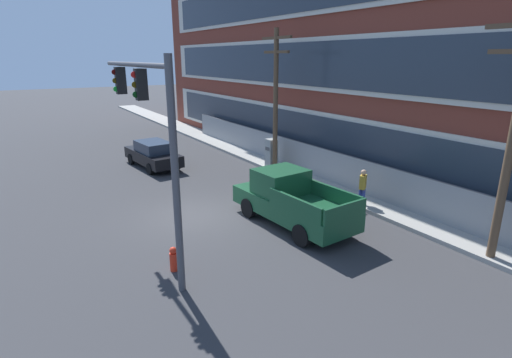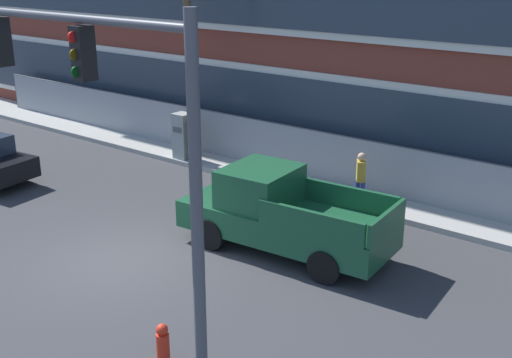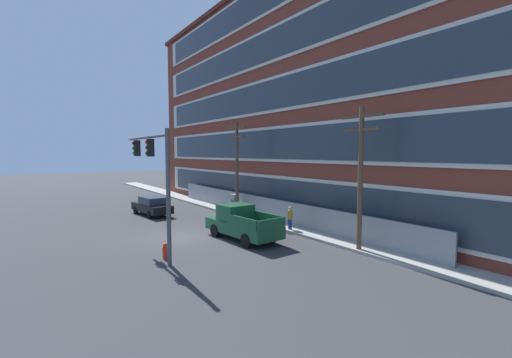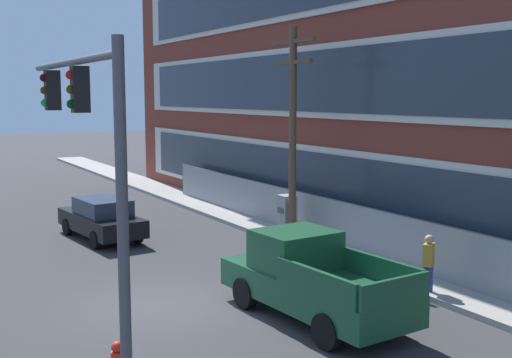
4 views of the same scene
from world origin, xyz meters
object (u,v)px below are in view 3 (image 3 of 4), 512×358
object	(u,v)px
fire_hydrant	(165,251)
traffic_signal_mast	(155,167)
pickup_truck_dark_green	(241,223)
sedan_black	(152,206)
electrical_cabinet	(235,205)
utility_pole_midblock	(361,171)
utility_pole_near_corner	(237,164)
pedestrian_near_cabinet	(290,217)

from	to	relation	value
fire_hydrant	traffic_signal_mast	bearing A→B (deg)	-165.94
pickup_truck_dark_green	sedan_black	world-z (taller)	pickup_truck_dark_green
traffic_signal_mast	pickup_truck_dark_green	world-z (taller)	traffic_signal_mast
electrical_cabinet	sedan_black	bearing A→B (deg)	-125.52
electrical_cabinet	fire_hydrant	distance (m)	12.01
pickup_truck_dark_green	traffic_signal_mast	bearing A→B (deg)	-86.23
sedan_black	electrical_cabinet	world-z (taller)	electrical_cabinet
utility_pole_midblock	fire_hydrant	world-z (taller)	utility_pole_midblock
fire_hydrant	pickup_truck_dark_green	bearing A→B (deg)	101.88
utility_pole_near_corner	electrical_cabinet	size ratio (longest dim) A/B	4.32
traffic_signal_mast	utility_pole_near_corner	xyz separation A→B (m)	(-6.79, 8.95, -0.22)
utility_pole_near_corner	pedestrian_near_cabinet	size ratio (longest dim) A/B	4.56
sedan_black	utility_pole_near_corner	world-z (taller)	utility_pole_near_corner
sedan_black	pedestrian_near_cabinet	distance (m)	12.52
utility_pole_near_corner	utility_pole_midblock	world-z (taller)	utility_pole_near_corner
utility_pole_midblock	utility_pole_near_corner	bearing A→B (deg)	-179.69
utility_pole_midblock	electrical_cabinet	xyz separation A→B (m)	(-12.75, 0.06, -3.37)
traffic_signal_mast	electrical_cabinet	bearing A→B (deg)	128.91
pickup_truck_dark_green	sedan_black	distance (m)	11.19
sedan_black	electrical_cabinet	size ratio (longest dim) A/B	2.66
utility_pole_near_corner	utility_pole_midblock	xyz separation A→B (m)	(12.21, 0.07, -0.05)
utility_pole_midblock	electrical_cabinet	size ratio (longest dim) A/B	4.26
traffic_signal_mast	fire_hydrant	bearing A→B (deg)	14.06
pickup_truck_dark_green	fire_hydrant	xyz separation A→B (m)	(1.08, -5.15, -0.58)
pickup_truck_dark_green	electrical_cabinet	world-z (taller)	pickup_truck_dark_green
pickup_truck_dark_green	sedan_black	bearing A→B (deg)	-170.13
fire_hydrant	sedan_black	bearing A→B (deg)	165.06
sedan_black	pedestrian_near_cabinet	world-z (taller)	pedestrian_near_cabinet
electrical_cabinet	pedestrian_near_cabinet	distance (m)	7.15
utility_pole_near_corner	traffic_signal_mast	bearing A→B (deg)	-52.81
utility_pole_near_corner	pedestrian_near_cabinet	world-z (taller)	utility_pole_near_corner
pickup_truck_dark_green	electrical_cabinet	size ratio (longest dim) A/B	3.10
traffic_signal_mast	utility_pole_midblock	xyz separation A→B (m)	(5.42, 9.02, -0.27)
sedan_black	fire_hydrant	size ratio (longest dim) A/B	6.08
traffic_signal_mast	pedestrian_near_cabinet	size ratio (longest dim) A/B	3.81
utility_pole_near_corner	utility_pole_midblock	bearing A→B (deg)	0.31
pickup_truck_dark_green	fire_hydrant	world-z (taller)	pickup_truck_dark_green
traffic_signal_mast	electrical_cabinet	world-z (taller)	traffic_signal_mast
electrical_cabinet	utility_pole_midblock	bearing A→B (deg)	-0.26
fire_hydrant	utility_pole_near_corner	bearing A→B (deg)	130.63
pickup_truck_dark_green	sedan_black	size ratio (longest dim) A/B	1.17
utility_pole_midblock	electrical_cabinet	world-z (taller)	utility_pole_midblock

